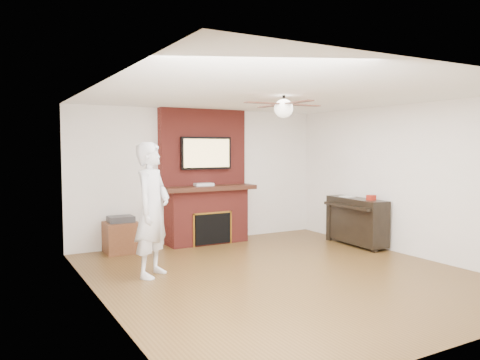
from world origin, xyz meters
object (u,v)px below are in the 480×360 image
fireplace (205,190)px  person (152,210)px  side_table (121,236)px  piano (356,220)px

fireplace → person: 2.37m
fireplace → side_table: bearing=-177.6°
fireplace → person: size_ratio=1.35×
side_table → piano: (3.90, -1.51, 0.17)m
person → piano: bearing=-42.2°
side_table → piano: piano is taller
side_table → piano: 4.19m
fireplace → person: (-1.62, -1.73, -0.07)m
side_table → person: bearing=-89.2°
side_table → fireplace: bearing=3.4°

